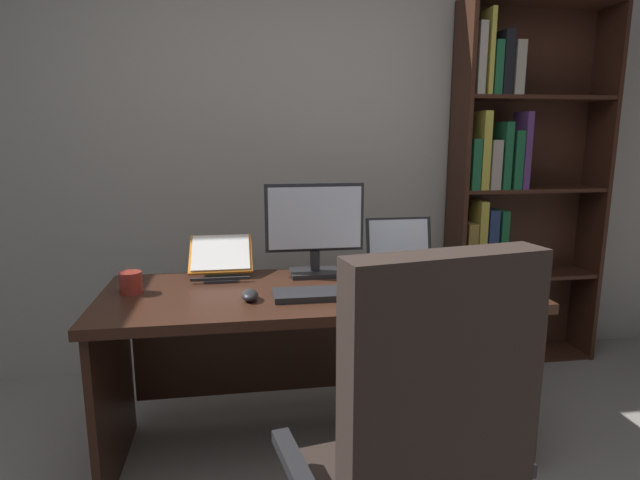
{
  "coord_description": "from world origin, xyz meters",
  "views": [
    {
      "loc": [
        -0.29,
        -1.03,
        1.37
      ],
      "look_at": [
        0.02,
        0.97,
        0.96
      ],
      "focal_mm": 29.34,
      "sensor_mm": 36.0,
      "label": 1
    }
  ],
  "objects_px": {
    "computer_mouse": "(250,295)",
    "monitor": "(315,230)",
    "laptop": "(404,260)",
    "open_binder": "(463,291)",
    "coffee_mug": "(131,283)",
    "bookshelf": "(509,190)",
    "notepad": "(375,281)",
    "desk": "(314,328)",
    "keyboard": "(327,294)",
    "pen": "(379,278)",
    "reading_stand_with_book": "(221,257)"
  },
  "relations": [
    {
      "from": "computer_mouse",
      "to": "monitor",
      "type": "bearing_deg",
      "value": 47.75
    },
    {
      "from": "laptop",
      "to": "open_binder",
      "type": "distance_m",
      "value": 0.4
    },
    {
      "from": "laptop",
      "to": "coffee_mug",
      "type": "xyz_separation_m",
      "value": [
        -1.19,
        -0.16,
        -0.01
      ]
    },
    {
      "from": "bookshelf",
      "to": "open_binder",
      "type": "height_order",
      "value": "bookshelf"
    },
    {
      "from": "monitor",
      "to": "notepad",
      "type": "height_order",
      "value": "monitor"
    },
    {
      "from": "bookshelf",
      "to": "open_binder",
      "type": "xyz_separation_m",
      "value": [
        -0.7,
        -0.97,
        -0.29
      ]
    },
    {
      "from": "open_binder",
      "to": "coffee_mug",
      "type": "height_order",
      "value": "coffee_mug"
    },
    {
      "from": "monitor",
      "to": "notepad",
      "type": "xyz_separation_m",
      "value": [
        0.24,
        -0.16,
        -0.2
      ]
    },
    {
      "from": "desk",
      "to": "keyboard",
      "type": "distance_m",
      "value": 0.29
    },
    {
      "from": "laptop",
      "to": "notepad",
      "type": "xyz_separation_m",
      "value": [
        -0.18,
        -0.16,
        -0.05
      ]
    },
    {
      "from": "desk",
      "to": "keyboard",
      "type": "bearing_deg",
      "value": -82.77
    },
    {
      "from": "notepad",
      "to": "coffee_mug",
      "type": "distance_m",
      "value": 1.01
    },
    {
      "from": "keyboard",
      "to": "notepad",
      "type": "distance_m",
      "value": 0.29
    },
    {
      "from": "laptop",
      "to": "monitor",
      "type": "bearing_deg",
      "value": -179.76
    },
    {
      "from": "monitor",
      "to": "keyboard",
      "type": "bearing_deg",
      "value": -90.0
    },
    {
      "from": "pen",
      "to": "reading_stand_with_book",
      "type": "bearing_deg",
      "value": 161.53
    },
    {
      "from": "bookshelf",
      "to": "reading_stand_with_book",
      "type": "height_order",
      "value": "bookshelf"
    },
    {
      "from": "bookshelf",
      "to": "pen",
      "type": "bearing_deg",
      "value": -142.89
    },
    {
      "from": "bookshelf",
      "to": "notepad",
      "type": "height_order",
      "value": "bookshelf"
    },
    {
      "from": "monitor",
      "to": "computer_mouse",
      "type": "distance_m",
      "value": 0.48
    },
    {
      "from": "computer_mouse",
      "to": "keyboard",
      "type": "bearing_deg",
      "value": 0.0
    },
    {
      "from": "monitor",
      "to": "open_binder",
      "type": "relative_size",
      "value": 0.96
    },
    {
      "from": "desk",
      "to": "laptop",
      "type": "height_order",
      "value": "laptop"
    },
    {
      "from": "computer_mouse",
      "to": "bookshelf",
      "type": "bearing_deg",
      "value": 30.76
    },
    {
      "from": "monitor",
      "to": "desk",
      "type": "bearing_deg",
      "value": -99.79
    },
    {
      "from": "reading_stand_with_book",
      "to": "open_binder",
      "type": "height_order",
      "value": "reading_stand_with_book"
    },
    {
      "from": "coffee_mug",
      "to": "desk",
      "type": "bearing_deg",
      "value": 1.79
    },
    {
      "from": "open_binder",
      "to": "coffee_mug",
      "type": "distance_m",
      "value": 1.33
    },
    {
      "from": "desk",
      "to": "bookshelf",
      "type": "xyz_separation_m",
      "value": [
        1.26,
        0.73,
        0.5
      ]
    },
    {
      "from": "keyboard",
      "to": "reading_stand_with_book",
      "type": "height_order",
      "value": "reading_stand_with_book"
    },
    {
      "from": "computer_mouse",
      "to": "notepad",
      "type": "height_order",
      "value": "computer_mouse"
    },
    {
      "from": "open_binder",
      "to": "notepad",
      "type": "height_order",
      "value": "open_binder"
    },
    {
      "from": "bookshelf",
      "to": "laptop",
      "type": "xyz_separation_m",
      "value": [
        -0.82,
        -0.58,
        -0.25
      ]
    },
    {
      "from": "laptop",
      "to": "coffee_mug",
      "type": "height_order",
      "value": "laptop"
    },
    {
      "from": "laptop",
      "to": "computer_mouse",
      "type": "bearing_deg",
      "value": -155.27
    },
    {
      "from": "desk",
      "to": "keyboard",
      "type": "relative_size",
      "value": 4.13
    },
    {
      "from": "bookshelf",
      "to": "pen",
      "type": "height_order",
      "value": "bookshelf"
    },
    {
      "from": "monitor",
      "to": "notepad",
      "type": "distance_m",
      "value": 0.35
    },
    {
      "from": "desk",
      "to": "monitor",
      "type": "xyz_separation_m",
      "value": [
        0.02,
        0.14,
        0.41
      ]
    },
    {
      "from": "monitor",
      "to": "coffee_mug",
      "type": "height_order",
      "value": "monitor"
    },
    {
      "from": "open_binder",
      "to": "pen",
      "type": "height_order",
      "value": "open_binder"
    },
    {
      "from": "desk",
      "to": "laptop",
      "type": "relative_size",
      "value": 5.4
    },
    {
      "from": "laptop",
      "to": "pen",
      "type": "xyz_separation_m",
      "value": [
        -0.16,
        -0.16,
        -0.04
      ]
    },
    {
      "from": "computer_mouse",
      "to": "reading_stand_with_book",
      "type": "bearing_deg",
      "value": 106.55
    },
    {
      "from": "desk",
      "to": "pen",
      "type": "xyz_separation_m",
      "value": [
        0.28,
        -0.02,
        0.22
      ]
    },
    {
      "from": "laptop",
      "to": "computer_mouse",
      "type": "relative_size",
      "value": 3.09
    },
    {
      "from": "coffee_mug",
      "to": "bookshelf",
      "type": "bearing_deg",
      "value": 20.48
    },
    {
      "from": "open_binder",
      "to": "notepad",
      "type": "xyz_separation_m",
      "value": [
        -0.3,
        0.22,
        -0.01
      ]
    },
    {
      "from": "bookshelf",
      "to": "coffee_mug",
      "type": "height_order",
      "value": "bookshelf"
    },
    {
      "from": "laptop",
      "to": "computer_mouse",
      "type": "distance_m",
      "value": 0.79
    }
  ]
}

